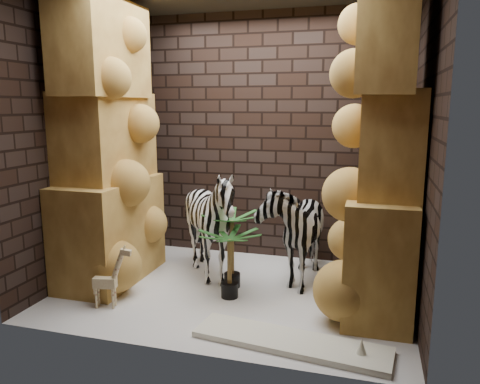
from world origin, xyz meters
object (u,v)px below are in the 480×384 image
(palm_front, at_px, (232,250))
(surfboard, at_px, (290,342))
(zebra_left, at_px, (211,230))
(zebra_right, at_px, (294,221))
(giraffe_toy, at_px, (104,276))
(palm_back, at_px, (229,264))

(palm_front, relative_size, surfboard, 0.52)
(zebra_left, height_order, palm_front, zebra_left)
(zebra_left, bearing_deg, surfboard, -40.50)
(palm_front, bearing_deg, zebra_right, 36.91)
(zebra_right, distance_m, palm_front, 0.76)
(zebra_right, bearing_deg, surfboard, -80.71)
(surfboard, bearing_deg, giraffe_toy, 179.96)
(zebra_left, bearing_deg, zebra_right, 25.84)
(giraffe_toy, xyz_separation_m, palm_back, (1.06, 0.55, 0.04))
(palm_front, bearing_deg, surfboard, -52.00)
(zebra_right, xyz_separation_m, palm_back, (-0.52, -0.70, -0.30))
(zebra_right, relative_size, palm_back, 1.87)
(palm_back, height_order, surfboard, palm_back)
(surfboard, bearing_deg, zebra_left, 139.78)
(zebra_right, distance_m, palm_back, 0.92)
(zebra_left, distance_m, surfboard, 1.68)
(palm_back, xyz_separation_m, surfboard, (0.75, -0.76, -0.32))
(giraffe_toy, distance_m, palm_back, 1.20)
(palm_front, bearing_deg, giraffe_toy, -141.24)
(zebra_left, relative_size, palm_back, 1.80)
(zebra_left, xyz_separation_m, palm_back, (0.33, -0.40, -0.22))
(palm_front, xyz_separation_m, palm_back, (0.05, -0.27, -0.06))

